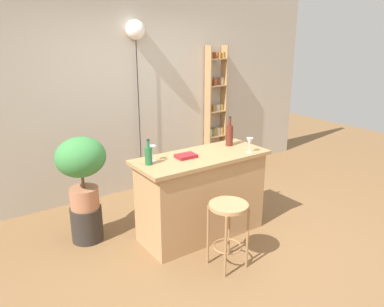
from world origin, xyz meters
The scene contains 13 objects.
ground centered at (0.00, 0.00, 0.00)m, with size 12.00×12.00×0.00m, color brown.
back_wall centered at (0.00, 1.95, 1.40)m, with size 6.40×0.10×2.80m, color #BCB2A3.
kitchen_counter centered at (0.00, 0.30, 0.47)m, with size 1.47×0.61×0.93m.
bar_stool centered at (-0.16, -0.35, 0.50)m, with size 0.37×0.37×0.66m.
spice_shelf centered at (1.37, 1.80, 1.00)m, with size 0.33×0.15×1.99m.
plant_stool centered at (-1.10, 0.90, 0.19)m, with size 0.34×0.34×0.38m, color #2D2823.
potted_plant centered at (-1.10, 0.90, 0.88)m, with size 0.52×0.47×0.78m.
bottle_soda_blue centered at (-0.60, 0.36, 1.03)m, with size 0.07×0.07×0.26m.
bottle_sauce_amber centered at (0.48, 0.42, 1.06)m, with size 0.08×0.08×0.34m.
wine_glass_left centered at (0.49, 0.09, 1.05)m, with size 0.07×0.07×0.16m.
wine_glass_center centered at (-0.52, 0.43, 1.05)m, with size 0.07×0.07×0.16m.
cookbook centered at (-0.18, 0.33, 0.95)m, with size 0.21×0.15×0.04m, color maroon.
pendant_globe_light centered at (0.06, 1.84, 2.18)m, with size 0.25×0.25×2.33m.
Camera 1 is at (-2.27, -2.79, 2.19)m, focal length 35.53 mm.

